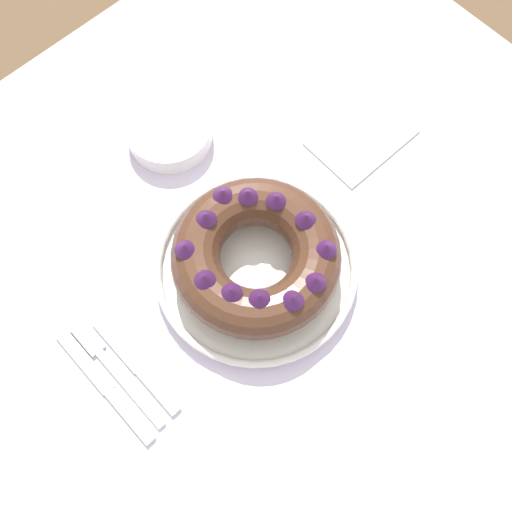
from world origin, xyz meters
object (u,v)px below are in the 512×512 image
object	(u,v)px
bundt_cake	(256,256)
fork	(111,366)
side_bowl	(169,131)
napkin	(362,138)
serving_dish	(256,268)
cake_knife	(142,372)
serving_knife	(111,393)

from	to	relation	value
bundt_cake	fork	bearing A→B (deg)	172.26
side_bowl	napkin	xyz separation A→B (m)	(0.24, -0.22, -0.02)
serving_dish	bundt_cake	size ratio (longest dim) A/B	1.25
fork	cake_knife	bearing A→B (deg)	-52.42
serving_knife	napkin	bearing A→B (deg)	7.67
serving_dish	serving_knife	xyz separation A→B (m)	(-0.28, 0.00, -0.01)
napkin	cake_knife	bearing A→B (deg)	-174.09
cake_knife	serving_knife	bearing A→B (deg)	167.82
fork	napkin	bearing A→B (deg)	2.31
bundt_cake	napkin	bearing A→B (deg)	10.17
serving_dish	bundt_cake	distance (m)	0.05
serving_knife	cake_knife	world-z (taller)	same
serving_dish	bundt_cake	world-z (taller)	bundt_cake
bundt_cake	cake_knife	size ratio (longest dim) A/B	1.36
serving_knife	cake_knife	size ratio (longest dim) A/B	1.15
bundt_cake	cake_knife	distance (m)	0.24
serving_dish	napkin	distance (m)	0.30
bundt_cake	napkin	size ratio (longest dim) A/B	1.51
side_bowl	napkin	size ratio (longest dim) A/B	0.86
serving_knife	side_bowl	distance (m)	0.43
cake_knife	bundt_cake	bearing A→B (deg)	-5.38
bundt_cake	serving_knife	size ratio (longest dim) A/B	1.18
side_bowl	napkin	bearing A→B (deg)	-43.19
cake_knife	serving_dish	bearing A→B (deg)	-5.37
serving_dish	napkin	size ratio (longest dim) A/B	1.88
serving_knife	cake_knife	distance (m)	0.05
bundt_cake	serving_dish	bearing A→B (deg)	61.23
cake_knife	side_bowl	size ratio (longest dim) A/B	1.28
fork	cake_knife	world-z (taller)	cake_knife
bundt_cake	side_bowl	world-z (taller)	bundt_cake
fork	serving_knife	distance (m)	0.04
serving_dish	fork	xyz separation A→B (m)	(-0.26, 0.03, -0.01)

